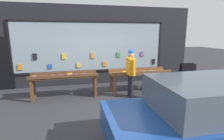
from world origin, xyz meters
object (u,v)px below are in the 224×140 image
(display_table_right, at_px, (139,74))
(small_dog, at_px, (147,91))
(person_browsing, at_px, (131,70))
(parked_car, at_px, (212,114))
(sandwich_board_sign, at_px, (187,76))
(display_table_left, at_px, (65,78))

(display_table_right, bearing_deg, small_dog, -89.64)
(person_browsing, xyz_separation_m, small_dog, (0.52, -0.27, -0.73))
(parked_car, bearing_deg, small_dog, 91.44)
(small_dog, bearing_deg, sandwich_board_sign, -95.54)
(person_browsing, distance_m, parked_car, 3.14)
(sandwich_board_sign, relative_size, parked_car, 0.25)
(display_table_left, distance_m, sandwich_board_sign, 4.87)
(display_table_right, height_order, small_dog, display_table_right)
(small_dog, xyz_separation_m, parked_car, (0.03, -2.81, 0.48))
(person_browsing, xyz_separation_m, parked_car, (0.54, -3.08, -0.25))
(display_table_left, xyz_separation_m, small_dog, (2.77, -0.73, -0.44))
(display_table_right, distance_m, sandwich_board_sign, 2.12)
(sandwich_board_sign, bearing_deg, person_browsing, -159.17)
(small_dog, relative_size, parked_car, 0.14)
(sandwich_board_sign, height_order, parked_car, parked_car)
(sandwich_board_sign, bearing_deg, display_table_right, -169.04)
(display_table_left, xyz_separation_m, parked_car, (2.79, -3.54, 0.04))
(display_table_left, height_order, display_table_right, display_table_left)
(small_dog, height_order, sandwich_board_sign, sandwich_board_sign)
(person_browsing, relative_size, parked_car, 0.42)
(small_dog, distance_m, sandwich_board_sign, 2.25)
(display_table_left, bearing_deg, display_table_right, -0.02)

